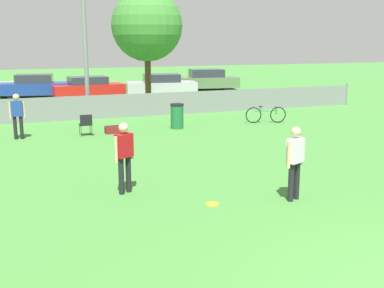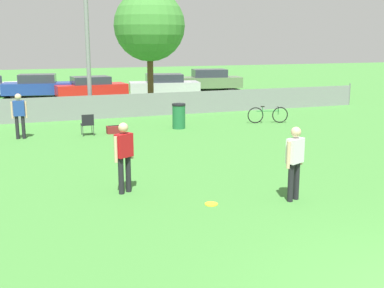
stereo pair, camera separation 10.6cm
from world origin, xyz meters
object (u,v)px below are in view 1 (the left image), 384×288
object	(u,v)px
tree_near_pole	(147,26)
gear_bag_sideline	(113,130)
trash_bin	(177,116)
player_defender_red	(124,152)
parked_car_olive	(206,80)
folding_chair_sideline	(86,123)
player_receiver_white	(295,158)
spectator_in_blue	(17,113)
bicycle_sideline	(266,115)
parked_car_blue	(35,86)
parked_car_red	(88,87)
frisbee_disc	(212,204)
parked_car_silver	(161,85)

from	to	relation	value
tree_near_pole	gear_bag_sideline	size ratio (longest dim) A/B	9.73
gear_bag_sideline	trash_bin	bearing A→B (deg)	2.32
player_defender_red	parked_car_olive	size ratio (longest dim) A/B	0.35
parked_car_olive	folding_chair_sideline	bearing A→B (deg)	-117.57
player_receiver_white	spectator_in_blue	distance (m)	11.11
bicycle_sideline	parked_car_blue	size ratio (longest dim) A/B	0.39
tree_near_pole	parked_car_red	xyz separation A→B (m)	(-2.15, 6.39, -3.65)
parked_car_red	spectator_in_blue	bearing A→B (deg)	-115.08
frisbee_disc	parked_car_silver	distance (m)	21.67
player_defender_red	gear_bag_sideline	xyz separation A→B (m)	(1.31, 7.56, -0.85)
bicycle_sideline	gear_bag_sideline	distance (m)	6.79
frisbee_disc	parked_car_olive	distance (m)	25.12
player_receiver_white	parked_car_olive	distance (m)	24.81
tree_near_pole	parked_car_silver	bearing A→B (deg)	66.07
player_defender_red	parked_car_red	bearing A→B (deg)	53.92
player_defender_red	trash_bin	xyz separation A→B (m)	(4.00, 7.67, -0.48)
tree_near_pole	parked_car_olive	world-z (taller)	tree_near_pole
tree_near_pole	bicycle_sideline	world-z (taller)	tree_near_pole
parked_car_blue	parked_car_silver	bearing A→B (deg)	-4.27
player_defender_red	parked_car_red	distance (m)	20.31
gear_bag_sideline	player_receiver_white	bearing A→B (deg)	-77.16
player_receiver_white	parked_car_red	bearing A→B (deg)	69.56
tree_near_pole	parked_car_red	world-z (taller)	tree_near_pole
trash_bin	gear_bag_sideline	bearing A→B (deg)	-177.68
parked_car_red	parked_car_olive	bearing A→B (deg)	4.74
spectator_in_blue	folding_chair_sideline	bearing A→B (deg)	178.03
player_receiver_white	bicycle_sideline	bearing A→B (deg)	40.57
folding_chair_sideline	bicycle_sideline	distance (m)	7.86
frisbee_disc	parked_car_blue	xyz separation A→B (m)	(-2.40, 22.88, 0.69)
spectator_in_blue	frisbee_disc	world-z (taller)	spectator_in_blue
bicycle_sideline	trash_bin	size ratio (longest dim) A/B	1.70
player_defender_red	spectator_in_blue	xyz separation A→B (m)	(-2.17, 7.69, -0.02)
bicycle_sideline	parked_car_red	world-z (taller)	parked_car_red
spectator_in_blue	parked_car_blue	xyz separation A→B (m)	(1.37, 13.67, -0.26)
spectator_in_blue	parked_car_olive	bearing A→B (deg)	-129.15
parked_car_red	parked_car_silver	world-z (taller)	parked_car_silver
folding_chair_sideline	parked_car_blue	world-z (taller)	parked_car_blue
player_defender_red	gear_bag_sideline	bearing A→B (deg)	50.81
player_receiver_white	parked_car_silver	size ratio (longest dim) A/B	0.36
player_receiver_white	parked_car_blue	size ratio (longest dim) A/B	0.38
spectator_in_blue	parked_car_silver	bearing A→B (deg)	-123.58
parked_car_blue	folding_chair_sideline	bearing A→B (deg)	-76.33
tree_near_pole	folding_chair_sideline	distance (m)	8.57
spectator_in_blue	parked_car_olive	world-z (taller)	spectator_in_blue
folding_chair_sideline	parked_car_blue	xyz separation A→B (m)	(-1.04, 13.95, 0.22)
player_receiver_white	parked_car_blue	distance (m)	23.64
frisbee_disc	folding_chair_sideline	xyz separation A→B (m)	(-1.36, 8.93, 0.47)
parked_car_red	parked_car_silver	bearing A→B (deg)	-13.77
player_defender_red	tree_near_pole	bearing A→B (deg)	42.45
frisbee_disc	trash_bin	bearing A→B (deg)	75.36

